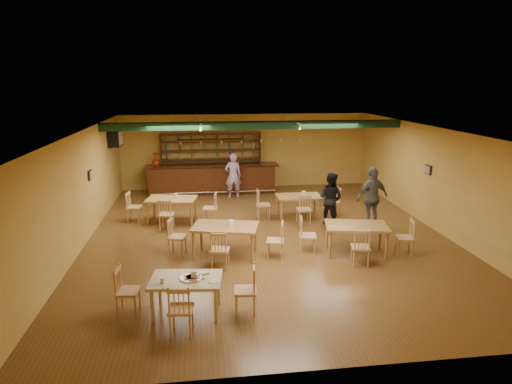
{
  "coord_description": "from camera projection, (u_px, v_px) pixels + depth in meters",
  "views": [
    {
      "loc": [
        -1.83,
        -11.63,
        4.31
      ],
      "look_at": [
        -0.26,
        0.6,
        1.15
      ],
      "focal_mm": 30.61,
      "sensor_mm": 36.0,
      "label": 1
    }
  ],
  "objects": [
    {
      "name": "floor",
      "position": [
        268.0,
        236.0,
        12.47
      ],
      "size": [
        12.0,
        12.0,
        0.0
      ],
      "primitive_type": "plane",
      "color": "brown",
      "rests_on": "ground"
    },
    {
      "name": "ceiling_beam",
      "position": [
        255.0,
        125.0,
        14.45
      ],
      "size": [
        10.0,
        0.3,
        0.25
      ],
      "primitive_type": "cube",
      "color": "black",
      "rests_on": "ceiling"
    },
    {
      "name": "track_rail_left",
      "position": [
        200.0,
        122.0,
        14.79
      ],
      "size": [
        0.05,
        2.5,
        0.05
      ],
      "primitive_type": "cube",
      "color": "silver",
      "rests_on": "ceiling"
    },
    {
      "name": "track_rail_right",
      "position": [
        293.0,
        121.0,
        15.18
      ],
      "size": [
        0.05,
        2.5,
        0.05
      ],
      "primitive_type": "cube",
      "color": "silver",
      "rests_on": "ceiling"
    },
    {
      "name": "ac_unit",
      "position": [
        115.0,
        138.0,
        15.33
      ],
      "size": [
        0.34,
        0.7,
        0.48
      ],
      "primitive_type": "cube",
      "color": "silver",
      "rests_on": "wall_left"
    },
    {
      "name": "picture_left",
      "position": [
        90.0,
        175.0,
        12.4
      ],
      "size": [
        0.04,
        0.34,
        0.28
      ],
      "primitive_type": "cube",
      "color": "black",
      "rests_on": "wall_left"
    },
    {
      "name": "picture_right",
      "position": [
        428.0,
        170.0,
        13.14
      ],
      "size": [
        0.04,
        0.34,
        0.28
      ],
      "primitive_type": "cube",
      "color": "black",
      "rests_on": "wall_right"
    },
    {
      "name": "bar_counter",
      "position": [
        212.0,
        179.0,
        17.11
      ],
      "size": [
        5.15,
        0.85,
        1.13
      ],
      "primitive_type": "cube",
      "color": "#361A0A",
      "rests_on": "ground"
    },
    {
      "name": "back_bar_hutch",
      "position": [
        211.0,
        162.0,
        17.57
      ],
      "size": [
        3.99,
        0.4,
        2.28
      ],
      "primitive_type": "cube",
      "color": "#361A0A",
      "rests_on": "ground"
    },
    {
      "name": "poinsettia",
      "position": [
        156.0,
        159.0,
        16.64
      ],
      "size": [
        0.37,
        0.37,
        0.52
      ],
      "primitive_type": "imported",
      "rotation": [
        0.0,
        0.0,
        0.35
      ],
      "color": "#A1220E",
      "rests_on": "bar_counter"
    },
    {
      "name": "dining_table_a",
      "position": [
        172.0,
        210.0,
        13.64
      ],
      "size": [
        1.64,
        1.15,
        0.75
      ],
      "primitive_type": "cube",
      "rotation": [
        0.0,
        0.0,
        -0.17
      ],
      "color": "olive",
      "rests_on": "ground"
    },
    {
      "name": "dining_table_b",
      "position": [
        299.0,
        206.0,
        14.12
      ],
      "size": [
        1.43,
        0.86,
        0.71
      ],
      "primitive_type": "cube",
      "rotation": [
        0.0,
        0.0,
        0.01
      ],
      "color": "olive",
      "rests_on": "ground"
    },
    {
      "name": "dining_table_c",
      "position": [
        226.0,
        241.0,
        10.96
      ],
      "size": [
        1.79,
        1.31,
        0.8
      ],
      "primitive_type": "cube",
      "rotation": [
        0.0,
        0.0,
        -0.24
      ],
      "color": "olive",
      "rests_on": "ground"
    },
    {
      "name": "dining_table_d",
      "position": [
        356.0,
        239.0,
        11.11
      ],
      "size": [
        1.69,
        1.2,
        0.77
      ],
      "primitive_type": "cube",
      "rotation": [
        0.0,
        0.0,
        -0.19
      ],
      "color": "olive",
      "rests_on": "ground"
    },
    {
      "name": "near_table",
      "position": [
        187.0,
        296.0,
        8.26
      ],
      "size": [
        1.41,
        1.0,
        0.71
      ],
      "primitive_type": "cube",
      "rotation": [
        0.0,
        0.0,
        -0.12
      ],
      "color": "tan",
      "rests_on": "ground"
    },
    {
      "name": "pizza_tray",
      "position": [
        191.0,
        278.0,
        8.19
      ],
      "size": [
        0.41,
        0.41,
        0.01
      ],
      "primitive_type": "cylinder",
      "rotation": [
        0.0,
        0.0,
        -0.03
      ],
      "color": "silver",
      "rests_on": "near_table"
    },
    {
      "name": "parmesan_shaker",
      "position": [
        162.0,
        280.0,
        7.97
      ],
      "size": [
        0.08,
        0.08,
        0.11
      ],
      "primitive_type": "cylinder",
      "rotation": [
        0.0,
        0.0,
        -0.12
      ],
      "color": "#EAE5C6",
      "rests_on": "near_table"
    },
    {
      "name": "napkin_stack",
      "position": [
        204.0,
        273.0,
        8.39
      ],
      "size": [
        0.23,
        0.2,
        0.03
      ],
      "primitive_type": "cube",
      "rotation": [
        0.0,
        0.0,
        0.28
      ],
      "color": "white",
      "rests_on": "near_table"
    },
    {
      "name": "pizza_server",
      "position": [
        199.0,
        276.0,
        8.25
      ],
      "size": [
        0.28,
        0.3,
        0.0
      ],
      "primitive_type": "cube",
      "rotation": [
        0.0,
        0.0,
        -0.86
      ],
      "color": "silver",
      "rests_on": "pizza_tray"
    },
    {
      "name": "side_plate",
      "position": [
        214.0,
        281.0,
        8.06
      ],
      "size": [
        0.24,
        0.24,
        0.01
      ],
      "primitive_type": "cylinder",
      "rotation": [
        0.0,
        0.0,
        -0.12
      ],
      "color": "white",
      "rests_on": "near_table"
    },
    {
      "name": "patron_bar",
      "position": [
        233.0,
        176.0,
        16.34
      ],
      "size": [
        0.65,
        0.45,
        1.7
      ],
      "primitive_type": "imported",
      "rotation": [
        0.0,
        0.0,
        3.21
      ],
      "color": "#964FAD",
      "rests_on": "ground"
    },
    {
      "name": "patron_right_a",
      "position": [
        330.0,
        198.0,
        13.34
      ],
      "size": [
        0.99,
        0.99,
        1.62
      ],
      "primitive_type": "imported",
      "rotation": [
        0.0,
        0.0,
        2.37
      ],
      "color": "black",
      "rests_on": "ground"
    },
    {
      "name": "patron_right_b",
      "position": [
        372.0,
        197.0,
        13.05
      ],
      "size": [
        1.15,
        0.71,
        1.83
      ],
      "primitive_type": "imported",
      "rotation": [
        0.0,
        0.0,
        3.41
      ],
      "color": "slate",
      "rests_on": "ground"
    }
  ]
}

